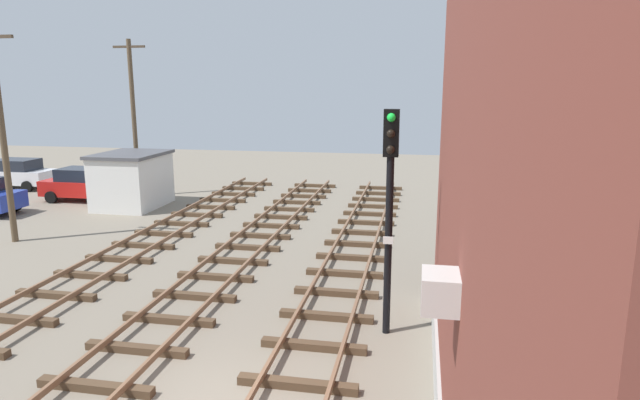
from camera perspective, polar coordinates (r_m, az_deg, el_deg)
The scene contains 7 objects.
track_centre at distance 12.41m, azimuth -22.55°, elevation -17.54°, with size 2.50×47.40×0.32m.
signal_mast at distance 12.93m, azimuth 7.33°, elevation 0.29°, with size 0.36×0.40×5.52m.
control_hut at distance 28.96m, azimuth -19.18°, elevation 2.02°, with size 3.00×3.80×2.76m.
parked_car_red at distance 31.55m, azimuth -23.65°, elevation 1.54°, with size 4.20×2.04×1.76m.
parked_car_white at distance 37.15m, azimuth -29.22°, elevation 2.46°, with size 4.20×2.04×1.76m.
utility_pole_near at distance 24.01m, azimuth -30.43°, elevation 6.13°, with size 1.80×0.24×8.21m.
utility_pole_far at distance 31.35m, azimuth -19.01°, elevation 8.33°, with size 1.80×0.24×8.46m.
Camera 1 is at (3.55, -8.91, 6.05)m, focal length 30.42 mm.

